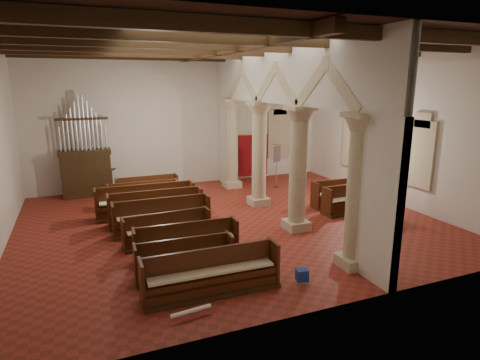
% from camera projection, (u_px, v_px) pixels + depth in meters
% --- Properties ---
extents(floor, '(14.00, 14.00, 0.00)m').
position_uv_depth(floor, '(230.00, 222.00, 14.11)').
color(floor, maroon).
rests_on(floor, ground).
extents(ceiling, '(14.00, 14.00, 0.00)m').
position_uv_depth(ceiling, '(229.00, 43.00, 12.68)').
color(ceiling, black).
rests_on(ceiling, wall_back).
extents(wall_back, '(14.00, 0.02, 6.00)m').
position_uv_depth(wall_back, '(184.00, 121.00, 18.80)').
color(wall_back, beige).
rests_on(wall_back, floor).
extents(wall_front, '(14.00, 0.02, 6.00)m').
position_uv_depth(wall_front, '(335.00, 174.00, 8.00)').
color(wall_front, beige).
rests_on(wall_front, floor).
extents(wall_right, '(0.02, 12.00, 6.00)m').
position_uv_depth(wall_right, '(394.00, 128.00, 15.95)').
color(wall_right, beige).
rests_on(wall_right, floor).
extents(ceiling_beams, '(13.80, 11.80, 0.30)m').
position_uv_depth(ceiling_beams, '(229.00, 49.00, 12.73)').
color(ceiling_beams, '#3B2612').
rests_on(ceiling_beams, wall_back).
extents(arcade, '(0.90, 11.90, 6.00)m').
position_uv_depth(arcade, '(278.00, 118.00, 13.92)').
color(arcade, beige).
rests_on(arcade, floor).
extents(window_right_a, '(0.03, 1.00, 2.20)m').
position_uv_depth(window_right_a, '(421.00, 154.00, 14.79)').
color(window_right_a, '#2B614A').
rests_on(window_right_a, wall_right).
extents(window_right_b, '(0.03, 1.00, 2.20)m').
position_uv_depth(window_right_b, '(352.00, 140.00, 18.39)').
color(window_right_b, '#2B614A').
rests_on(window_right_b, wall_right).
extents(window_back, '(1.00, 0.03, 2.20)m').
position_uv_depth(window_back, '(279.00, 133.00, 20.80)').
color(window_back, '#2B614A').
rests_on(window_back, wall_back).
extents(pipe_organ, '(2.10, 0.85, 4.40)m').
position_uv_depth(pipe_organ, '(86.00, 164.00, 17.09)').
color(pipe_organ, '#3B2612').
rests_on(pipe_organ, floor).
extents(lectern, '(0.54, 0.57, 1.17)m').
position_uv_depth(lectern, '(110.00, 183.00, 17.63)').
color(lectern, '#3D2813').
rests_on(lectern, floor).
extents(dossal_curtain, '(1.80, 0.07, 2.17)m').
position_uv_depth(dossal_curtain, '(253.00, 155.00, 20.44)').
color(dossal_curtain, maroon).
rests_on(dossal_curtain, floor).
extents(processional_banner, '(0.45, 0.57, 2.10)m').
position_uv_depth(processional_banner, '(277.00, 171.00, 18.61)').
color(processional_banner, '#3B2612').
rests_on(processional_banner, floor).
extents(hymnal_box_a, '(0.33, 0.29, 0.28)m').
position_uv_depth(hymnal_box_a, '(302.00, 275.00, 9.70)').
color(hymnal_box_a, navy).
rests_on(hymnal_box_a, floor).
extents(hymnal_box_b, '(0.39, 0.35, 0.33)m').
position_uv_depth(hymnal_box_b, '(220.00, 243.00, 11.58)').
color(hymnal_box_b, navy).
rests_on(hymnal_box_b, floor).
extents(hymnal_box_c, '(0.32, 0.28, 0.28)m').
position_uv_depth(hymnal_box_c, '(199.00, 216.00, 13.93)').
color(hymnal_box_c, navy).
rests_on(hymnal_box_c, floor).
extents(tube_heater_a, '(0.89, 0.19, 0.09)m').
position_uv_depth(tube_heater_a, '(191.00, 311.00, 8.32)').
color(tube_heater_a, white).
rests_on(tube_heater_a, floor).
extents(tube_heater_b, '(1.00, 0.26, 0.10)m').
position_uv_depth(tube_heater_b, '(205.00, 285.00, 9.38)').
color(tube_heater_b, white).
rests_on(tube_heater_b, floor).
extents(nave_pew_0, '(3.23, 0.76, 1.05)m').
position_uv_depth(nave_pew_0, '(212.00, 280.00, 9.26)').
color(nave_pew_0, '#3B2612').
rests_on(nave_pew_0, floor).
extents(nave_pew_1, '(2.48, 0.77, 0.98)m').
position_uv_depth(nave_pew_1, '(185.00, 264.00, 10.07)').
color(nave_pew_1, '#3B2612').
rests_on(nave_pew_1, floor).
extents(nave_pew_2, '(2.91, 0.79, 1.00)m').
position_uv_depth(nave_pew_2, '(187.00, 247.00, 11.13)').
color(nave_pew_2, '#3B2612').
rests_on(nave_pew_2, floor).
extents(nave_pew_3, '(2.68, 0.78, 0.95)m').
position_uv_depth(nave_pew_3, '(167.00, 234.00, 12.16)').
color(nave_pew_3, '#3B2612').
rests_on(nave_pew_3, floor).
extents(nave_pew_4, '(3.14, 0.78, 1.10)m').
position_uv_depth(nave_pew_4, '(162.00, 221.00, 13.12)').
color(nave_pew_4, '#3B2612').
rests_on(nave_pew_4, floor).
extents(nave_pew_5, '(3.23, 0.84, 1.14)m').
position_uv_depth(nave_pew_5, '(156.00, 212.00, 13.93)').
color(nave_pew_5, '#3B2612').
rests_on(nave_pew_5, floor).
extents(nave_pew_6, '(3.55, 0.87, 1.15)m').
position_uv_depth(nave_pew_6, '(146.00, 206.00, 14.70)').
color(nave_pew_6, '#3B2612').
rests_on(nave_pew_6, floor).
extents(nave_pew_7, '(2.72, 0.74, 1.01)m').
position_uv_depth(nave_pew_7, '(144.00, 199.00, 15.69)').
color(nave_pew_7, '#3B2612').
rests_on(nave_pew_7, floor).
extents(nave_pew_8, '(2.55, 0.66, 0.96)m').
position_uv_depth(nave_pew_8, '(148.00, 191.00, 16.84)').
color(nave_pew_8, '#3B2612').
rests_on(nave_pew_8, floor).
extents(aisle_pew_0, '(1.85, 0.80, 1.03)m').
position_uv_depth(aisle_pew_0, '(376.00, 211.00, 14.17)').
color(aisle_pew_0, '#3B2612').
rests_on(aisle_pew_0, floor).
extents(aisle_pew_1, '(1.95, 0.78, 1.05)m').
position_uv_depth(aisle_pew_1, '(347.00, 204.00, 15.01)').
color(aisle_pew_1, '#3B2612').
rests_on(aisle_pew_1, floor).
extents(aisle_pew_2, '(1.85, 0.71, 1.05)m').
position_uv_depth(aisle_pew_2, '(335.00, 198.00, 15.80)').
color(aisle_pew_2, '#3B2612').
rests_on(aisle_pew_2, floor).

